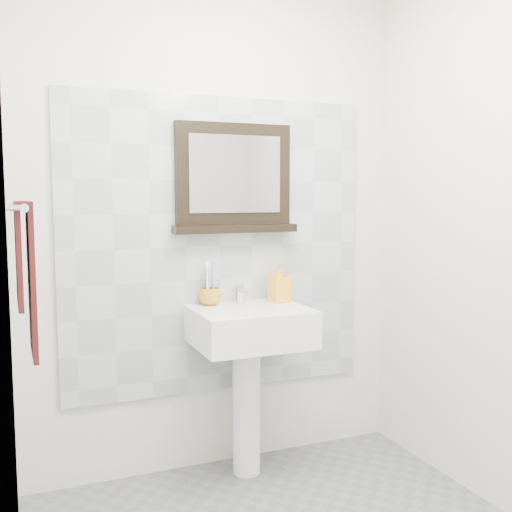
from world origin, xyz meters
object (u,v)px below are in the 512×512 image
at_px(pedestal_sink, 250,345).
at_px(toothbrush_cup, 210,297).
at_px(hand_towel, 26,267).
at_px(soap_dispenser, 279,282).
at_px(framed_mirror, 234,181).

distance_m(pedestal_sink, toothbrush_cup, 0.31).
xyz_separation_m(pedestal_sink, hand_towel, (-1.02, -0.42, 0.48)).
bearing_deg(hand_towel, pedestal_sink, 22.36).
bearing_deg(toothbrush_cup, soap_dispenser, -7.65).
bearing_deg(pedestal_sink, soap_dispenser, 25.85).
relative_size(pedestal_sink, framed_mirror, 1.49).
xyz_separation_m(pedestal_sink, framed_mirror, (-0.01, 0.19, 0.80)).
height_order(toothbrush_cup, soap_dispenser, soap_dispenser).
distance_m(toothbrush_cup, framed_mirror, 0.60).
xyz_separation_m(toothbrush_cup, hand_towel, (-0.87, -0.57, 0.26)).
bearing_deg(hand_towel, soap_dispenser, 22.95).
distance_m(pedestal_sink, framed_mirror, 0.82).
height_order(soap_dispenser, framed_mirror, framed_mirror).
relative_size(pedestal_sink, soap_dispenser, 4.78).
relative_size(toothbrush_cup, framed_mirror, 0.17).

